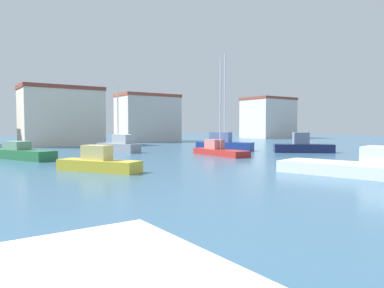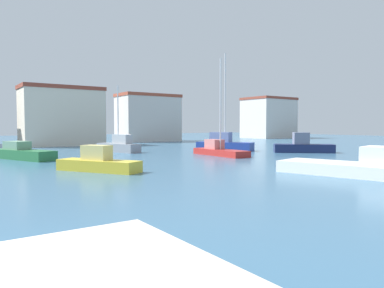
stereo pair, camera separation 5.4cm
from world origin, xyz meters
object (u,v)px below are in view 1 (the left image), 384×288
(sailboat_grey_outer_mooring, at_px, (119,146))
(sailboat_red_mid_harbor, at_px, (219,150))
(sailboat_blue_far_right, at_px, (224,144))
(motorboat_yellow_distant_east, at_px, (98,163))
(motorboat_white_center_channel, at_px, (371,168))
(motorboat_navy_inner_mooring, at_px, (303,146))
(motorboat_green_near_pier, at_px, (22,153))

(sailboat_grey_outer_mooring, bearing_deg, sailboat_red_mid_harbor, -57.20)
(sailboat_blue_far_right, xyz_separation_m, sailboat_red_mid_harbor, (-4.54, -4.76, -0.23))
(motorboat_yellow_distant_east, xyz_separation_m, sailboat_red_mid_harbor, (12.83, 4.72, -0.00))
(motorboat_white_center_channel, height_order, sailboat_red_mid_harbor, sailboat_red_mid_harbor)
(sailboat_grey_outer_mooring, height_order, sailboat_red_mid_harbor, sailboat_red_mid_harbor)
(sailboat_blue_far_right, height_order, motorboat_white_center_channel, sailboat_blue_far_right)
(sailboat_red_mid_harbor, bearing_deg, motorboat_navy_inner_mooring, -12.77)
(motorboat_green_near_pier, bearing_deg, sailboat_grey_outer_mooring, 16.97)
(motorboat_green_near_pier, relative_size, sailboat_blue_far_right, 0.64)
(motorboat_navy_inner_mooring, bearing_deg, sailboat_grey_outer_mooring, 143.51)
(sailboat_blue_far_right, xyz_separation_m, motorboat_navy_inner_mooring, (4.40, -6.79, -0.09))
(motorboat_green_near_pier, relative_size, motorboat_navy_inner_mooring, 1.21)
(motorboat_yellow_distant_east, bearing_deg, sailboat_blue_far_right, 28.63)
(motorboat_yellow_distant_east, height_order, sailboat_red_mid_harbor, sailboat_red_mid_harbor)
(sailboat_grey_outer_mooring, distance_m, motorboat_yellow_distant_east, 15.28)
(sailboat_grey_outer_mooring, relative_size, motorboat_white_center_channel, 0.71)
(motorboat_navy_inner_mooring, bearing_deg, motorboat_white_center_channel, -130.80)
(sailboat_grey_outer_mooring, xyz_separation_m, sailboat_blue_far_right, (10.19, -4.01, 0.07))
(motorboat_yellow_distant_east, xyz_separation_m, sailboat_blue_far_right, (17.37, 9.48, 0.23))
(motorboat_navy_inner_mooring, bearing_deg, sailboat_blue_far_right, 122.97)
(sailboat_blue_far_right, bearing_deg, motorboat_yellow_distant_east, -151.37)
(motorboat_navy_inner_mooring, xyz_separation_m, motorboat_white_center_channel, (-11.19, -12.96, -0.14))
(sailboat_grey_outer_mooring, relative_size, motorboat_green_near_pier, 1.01)
(motorboat_green_near_pier, bearing_deg, motorboat_white_center_channel, -58.57)
(motorboat_white_center_channel, bearing_deg, motorboat_yellow_distant_east, 135.91)
(motorboat_white_center_channel, bearing_deg, sailboat_grey_outer_mooring, 98.17)
(motorboat_yellow_distant_east, height_order, motorboat_white_center_channel, motorboat_white_center_channel)
(motorboat_white_center_channel, relative_size, sailboat_red_mid_harbor, 1.09)
(sailboat_blue_far_right, bearing_deg, motorboat_navy_inner_mooring, -57.03)
(motorboat_yellow_distant_east, bearing_deg, motorboat_white_center_channel, -44.09)
(motorboat_yellow_distant_east, xyz_separation_m, motorboat_navy_inner_mooring, (21.78, 2.70, 0.14))
(motorboat_green_near_pier, height_order, sailboat_blue_far_right, sailboat_blue_far_right)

